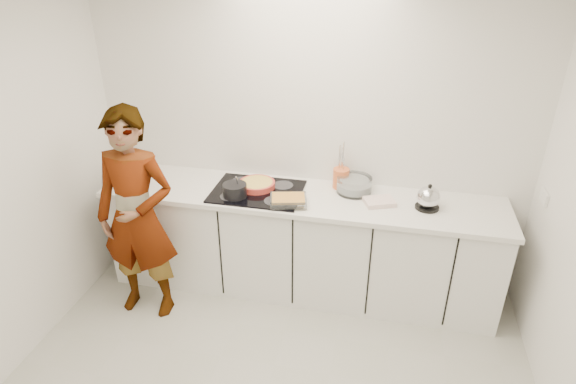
% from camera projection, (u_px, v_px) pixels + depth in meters
% --- Properties ---
extents(wall_back, '(3.60, 0.00, 2.60)m').
position_uv_depth(wall_back, '(308.00, 136.00, 3.94)').
color(wall_back, white).
rests_on(wall_back, ground).
extents(base_cabinets, '(3.20, 0.58, 0.87)m').
position_uv_depth(base_cabinets, '(300.00, 245.00, 4.06)').
color(base_cabinets, white).
rests_on(base_cabinets, floor).
extents(countertop, '(3.24, 0.64, 0.04)m').
position_uv_depth(countertop, '(300.00, 197.00, 3.85)').
color(countertop, white).
rests_on(countertop, base_cabinets).
extents(hob, '(0.72, 0.54, 0.01)m').
position_uv_depth(hob, '(257.00, 191.00, 3.89)').
color(hob, black).
rests_on(hob, countertop).
extents(tart_dish, '(0.38, 0.38, 0.05)m').
position_uv_depth(tart_dish, '(257.00, 184.00, 3.93)').
color(tart_dish, '#C63B30').
rests_on(tart_dish, hob).
extents(saucepan, '(0.23, 0.23, 0.18)m').
position_uv_depth(saucepan, '(235.00, 190.00, 3.78)').
color(saucepan, black).
rests_on(saucepan, hob).
extents(baking_dish, '(0.32, 0.26, 0.05)m').
position_uv_depth(baking_dish, '(288.00, 200.00, 3.68)').
color(baking_dish, silver).
rests_on(baking_dish, hob).
extents(mixing_bowl, '(0.32, 0.32, 0.13)m').
position_uv_depth(mixing_bowl, '(354.00, 185.00, 3.87)').
color(mixing_bowl, silver).
rests_on(mixing_bowl, countertop).
extents(tea_towel, '(0.27, 0.24, 0.04)m').
position_uv_depth(tea_towel, '(379.00, 202.00, 3.71)').
color(tea_towel, white).
rests_on(tea_towel, countertop).
extents(kettle, '(0.23, 0.23, 0.20)m').
position_uv_depth(kettle, '(428.00, 198.00, 3.62)').
color(kettle, black).
rests_on(kettle, countertop).
extents(utensil_crock, '(0.17, 0.17, 0.17)m').
position_uv_depth(utensil_crock, '(341.00, 178.00, 3.93)').
color(utensil_crock, orange).
rests_on(utensil_crock, countertop).
extents(cook, '(0.64, 0.43, 1.72)m').
position_uv_depth(cook, '(137.00, 217.00, 3.64)').
color(cook, white).
rests_on(cook, floor).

